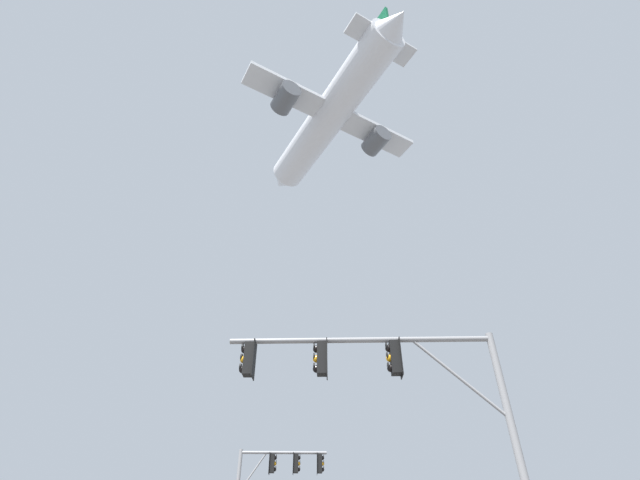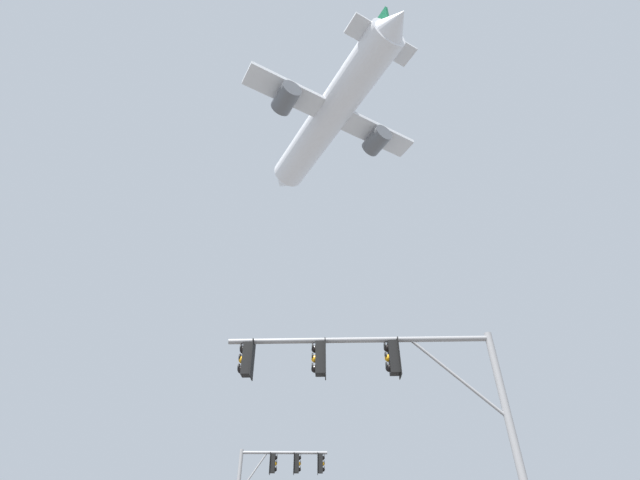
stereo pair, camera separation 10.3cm
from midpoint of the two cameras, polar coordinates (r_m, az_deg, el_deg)
signal_pole_near at (r=12.17m, az=9.38°, el=-18.22°), size 7.37×0.52×6.45m
signal_pole_far at (r=26.00m, az=-5.94°, el=-28.74°), size 4.70×0.62×6.16m
airplane at (r=52.37m, az=1.44°, el=16.01°), size 19.41×25.13×7.53m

